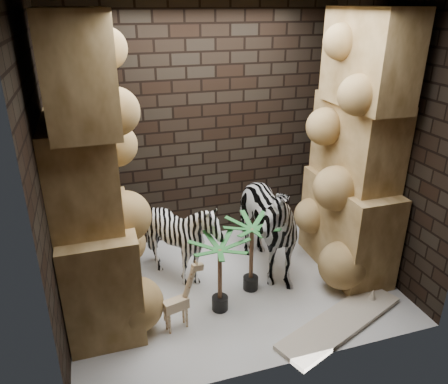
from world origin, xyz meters
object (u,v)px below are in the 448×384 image
object	(u,v)px
giraffe_toy	(176,298)
surfboard	(341,322)
palm_front	(251,256)
zebra_right	(259,213)
palm_back	(220,276)
zebra_left	(182,243)

from	to	relation	value
giraffe_toy	surfboard	distance (m)	1.67
giraffe_toy	palm_front	world-z (taller)	palm_front
zebra_right	palm_back	distance (m)	0.92
zebra_left	palm_front	distance (m)	0.79
palm_front	surfboard	distance (m)	1.13
palm_back	palm_front	bearing A→B (deg)	28.93
giraffe_toy	surfboard	bearing A→B (deg)	-29.55
palm_front	zebra_left	bearing A→B (deg)	149.43
zebra_right	zebra_left	size ratio (longest dim) A/B	1.43
giraffe_toy	palm_front	bearing A→B (deg)	8.80
giraffe_toy	surfboard	xyz separation A→B (m)	(1.57, -0.44, -0.33)
zebra_right	palm_front	size ratio (longest dim) A/B	1.76
palm_front	palm_back	world-z (taller)	palm_front
zebra_left	surfboard	distance (m)	1.87
zebra_left	palm_front	size ratio (longest dim) A/B	1.23
zebra_left	palm_front	bearing A→B (deg)	-19.94
palm_back	surfboard	distance (m)	1.29
zebra_left	palm_front	world-z (taller)	zebra_left
zebra_right	palm_back	world-z (taller)	zebra_right
zebra_right	giraffe_toy	world-z (taller)	zebra_right
zebra_left	palm_back	distance (m)	0.69
giraffe_toy	palm_front	xyz separation A→B (m)	(0.92, 0.38, 0.07)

